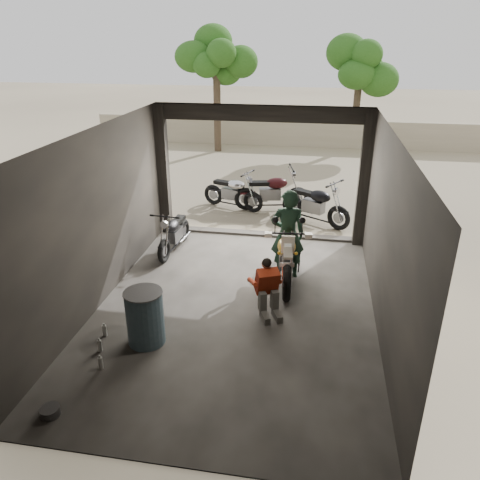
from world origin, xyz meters
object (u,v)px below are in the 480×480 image
(outside_bike_b, at_px, (272,189))
(stool, at_px, (293,252))
(mechanic, at_px, (269,290))
(rider, at_px, (288,235))
(outside_bike_c, at_px, (315,201))
(helmet, at_px, (295,244))
(oil_drum, at_px, (145,318))
(outside_bike_a, at_px, (233,189))
(main_bike, at_px, (286,251))
(left_bike, at_px, (174,230))
(sign_post, at_px, (392,200))

(outside_bike_b, bearing_deg, stool, -179.34)
(mechanic, bearing_deg, rider, 59.64)
(outside_bike_c, height_order, helmet, outside_bike_c)
(helmet, relative_size, oil_drum, 0.28)
(mechanic, bearing_deg, outside_bike_c, 58.31)
(outside_bike_c, distance_m, mechanic, 4.73)
(outside_bike_b, relative_size, stool, 3.77)
(outside_bike_a, distance_m, outside_bike_b, 1.12)
(rider, height_order, oil_drum, rider)
(outside_bike_b, height_order, rider, rider)
(helmet, height_order, oil_drum, oil_drum)
(outside_bike_a, bearing_deg, stool, -131.18)
(rider, bearing_deg, outside_bike_a, -73.71)
(rider, height_order, helmet, rider)
(rider, bearing_deg, main_bike, 80.69)
(outside_bike_a, distance_m, helmet, 4.16)
(left_bike, relative_size, stool, 3.14)
(mechanic, bearing_deg, left_bike, 113.13)
(outside_bike_b, distance_m, oil_drum, 6.81)
(outside_bike_a, relative_size, oil_drum, 1.80)
(main_bike, height_order, oil_drum, main_bike)
(outside_bike_b, height_order, helmet, outside_bike_b)
(outside_bike_b, distance_m, helmet, 3.82)
(mechanic, height_order, sign_post, sign_post)
(outside_bike_b, distance_m, rider, 4.07)
(sign_post, bearing_deg, main_bike, -147.20)
(outside_bike_b, relative_size, oil_drum, 1.98)
(mechanic, bearing_deg, oil_drum, -171.64)
(oil_drum, bearing_deg, left_bike, 99.56)
(oil_drum, bearing_deg, outside_bike_b, 78.70)
(outside_bike_c, distance_m, oil_drum, 6.36)
(mechanic, distance_m, oil_drum, 2.19)
(outside_bike_a, distance_m, oil_drum, 6.62)
(stool, bearing_deg, rider, -107.41)
(outside_bike_a, bearing_deg, sign_post, -104.96)
(main_bike, relative_size, oil_drum, 2.13)
(helmet, bearing_deg, outside_bike_b, 109.76)
(stool, bearing_deg, left_bike, 170.17)
(main_bike, distance_m, helmet, 0.51)
(outside_bike_a, height_order, sign_post, sign_post)
(left_bike, relative_size, sign_post, 0.72)
(left_bike, xyz_separation_m, outside_bike_a, (0.80, 3.12, 0.05))
(rider, bearing_deg, left_bike, -25.93)
(helmet, bearing_deg, outside_bike_a, 125.13)
(mechanic, height_order, helmet, mechanic)
(rider, xyz_separation_m, oil_drum, (-2.06, -2.68, -0.48))
(oil_drum, bearing_deg, main_bike, 50.27)
(main_bike, relative_size, outside_bike_a, 1.19)
(main_bike, bearing_deg, outside_bike_a, 108.22)
(outside_bike_b, distance_m, outside_bike_c, 1.51)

